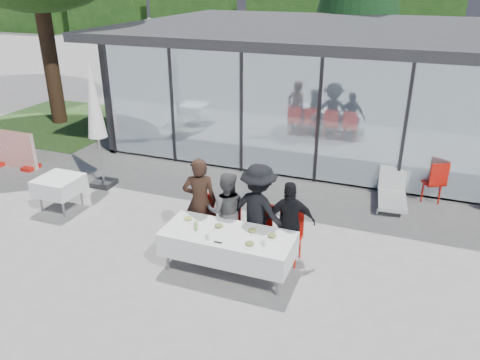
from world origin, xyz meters
name	(u,v)px	position (x,y,z in m)	size (l,w,h in m)	color
ground	(210,258)	(0.00, 0.00, 0.00)	(90.00, 90.00, 0.00)	gray
pavilion	(381,70)	(2.00, 8.16, 2.15)	(14.80, 8.80, 3.44)	gray
treeline	(350,15)	(-2.00, 28.00, 2.20)	(62.50, 2.00, 4.40)	#183812
dining_table	(228,244)	(0.45, -0.24, 0.54)	(2.26, 0.96, 0.75)	silver
diner_a	(200,202)	(-0.40, 0.46, 0.87)	(0.63, 0.63, 1.74)	#331F16
diner_chair_a	(202,216)	(-0.40, 0.51, 0.54)	(0.44, 0.44, 0.97)	red
diner_b	(227,211)	(0.14, 0.46, 0.77)	(0.75, 0.75, 1.54)	#545454
diner_chair_b	(228,221)	(0.14, 0.51, 0.54)	(0.44, 0.44, 0.97)	red
diner_c	(258,211)	(0.76, 0.46, 0.89)	(1.15, 1.15, 1.78)	black
diner_chair_c	(259,227)	(0.76, 0.51, 0.54)	(0.44, 0.44, 0.97)	red
diner_d	(290,223)	(1.34, 0.46, 0.77)	(0.90, 0.90, 1.54)	black
diner_chair_d	(290,233)	(1.34, 0.51, 0.54)	(0.44, 0.44, 0.97)	red
plate_a	(188,219)	(-0.38, -0.07, 0.78)	(0.24, 0.24, 0.07)	white
plate_b	(219,226)	(0.23, -0.12, 0.78)	(0.24, 0.24, 0.07)	white
plate_c	(253,231)	(0.83, -0.07, 0.78)	(0.24, 0.24, 0.07)	white
plate_d	(272,236)	(1.19, -0.11, 0.78)	(0.24, 0.24, 0.07)	white
plate_extra	(250,244)	(0.93, -0.48, 0.78)	(0.24, 0.24, 0.07)	white
juice_bottle	(196,226)	(-0.11, -0.31, 0.82)	(0.06, 0.06, 0.14)	#82B049
drinking_glasses	(235,239)	(0.67, -0.45, 0.80)	(0.99, 0.23, 0.10)	silver
folded_eyeglasses	(218,242)	(0.42, -0.58, 0.76)	(0.14, 0.03, 0.01)	black
spare_table_left	(59,185)	(-3.89, 0.66, 0.55)	(0.86, 0.86, 0.74)	silver
spare_chair_b	(435,180)	(3.77, 3.94, 0.54)	(0.60, 0.60, 0.97)	red
market_umbrella	(94,108)	(-3.78, 2.02, 1.94)	(0.50, 0.50, 3.00)	black
lounger	(392,192)	(2.90, 3.56, 0.26)	(0.74, 1.39, 0.72)	silver
grass_patch	(60,122)	(-8.50, 6.00, 0.01)	(5.00, 5.00, 0.02)	#385926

